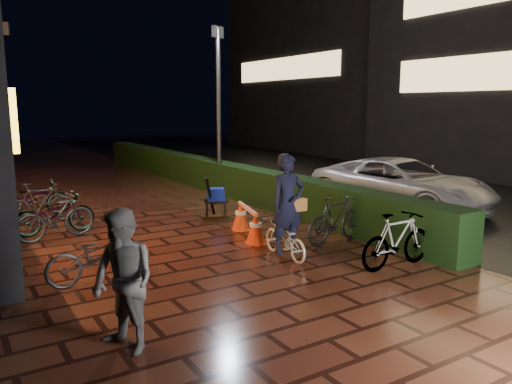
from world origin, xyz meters
TOP-DOWN VIEW (x-y plane):
  - ground at (0.00, 0.00)m, footprint 80.00×80.00m
  - asphalt_road at (9.00, 5.00)m, footprint 11.00×60.00m
  - hedge at (3.30, 8.00)m, footprint 0.70×20.00m
  - bystander_person at (-2.72, -1.73)m, footprint 0.87×0.98m
  - van at (6.18, 2.15)m, footprint 3.06×5.31m
  - far_buildings at (17.23, 9.61)m, footprint 9.08×31.00m
  - lamp_post_hedge at (3.07, 6.86)m, footprint 0.48×0.27m
  - lamp_post_sf at (-2.79, 7.96)m, footprint 0.46×0.27m
  - cyclist at (0.92, 0.19)m, footprint 0.72×1.39m
  - traffic_barrier at (1.14, 1.92)m, footprint 0.77×1.61m
  - cart_assembly at (1.41, 3.94)m, footprint 0.76×0.65m
  - parked_bikes_storefront at (-2.40, 4.23)m, footprint 1.85×6.64m
  - parked_bikes_hedge at (2.34, -0.38)m, footprint 1.85×2.39m

SIDE VIEW (x-z plane):
  - ground at x=0.00m, z-range 0.00..0.00m
  - asphalt_road at x=9.00m, z-range 0.00..0.01m
  - traffic_barrier at x=1.14m, z-range 0.00..0.65m
  - parked_bikes_storefront at x=-2.40m, z-range -0.03..0.96m
  - parked_bikes_hedge at x=2.34m, z-range 0.00..0.99m
  - hedge at x=3.30m, z-range 0.00..1.00m
  - cart_assembly at x=1.41m, z-range 0.01..1.10m
  - van at x=6.18m, z-range 0.01..1.40m
  - cyclist at x=0.92m, z-range -0.25..1.71m
  - bystander_person at x=-2.72m, z-range 0.00..1.68m
  - lamp_post_sf at x=-2.79m, z-range 0.25..5.21m
  - lamp_post_hedge at x=3.07m, z-range 0.26..5.45m
  - far_buildings at x=17.23m, z-range -0.53..13.47m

